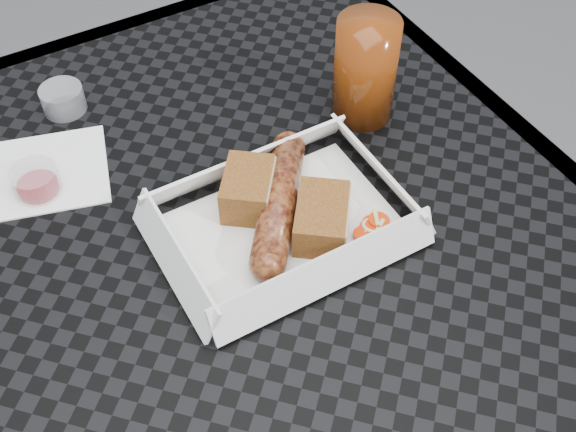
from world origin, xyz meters
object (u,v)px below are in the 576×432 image
object	(u,v)px
food_tray	(283,227)
bratwurst	(279,202)
patio_table	(214,285)
drink_glass	(365,70)

from	to	relation	value
food_tray	bratwurst	distance (m)	0.03
bratwurst	patio_table	bearing A→B (deg)	175.70
food_tray	bratwurst	bearing A→B (deg)	74.58
patio_table	bratwurst	xyz separation A→B (m)	(0.08, -0.01, 0.10)
bratwurst	drink_glass	distance (m)	0.19
food_tray	patio_table	bearing A→B (deg)	162.91
bratwurst	drink_glass	world-z (taller)	drink_glass
patio_table	drink_glass	world-z (taller)	drink_glass
patio_table	bratwurst	distance (m)	0.13
bratwurst	food_tray	bearing A→B (deg)	-105.42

